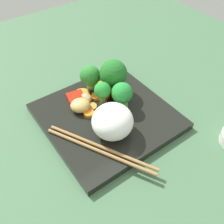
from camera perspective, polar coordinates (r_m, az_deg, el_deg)
name	(u,v)px	position (r cm, az deg, el deg)	size (l,w,h in cm)	color
ground_plane	(107,122)	(52.08, -1.14, -2.28)	(110.00, 110.00, 2.00)	#426847
square_plate	(107,116)	(50.81, -1.17, -0.96)	(23.96, 23.96, 1.47)	black
rice_mound	(112,121)	(44.81, 0.11, -2.10)	(7.48, 7.67, 5.95)	white
broccoli_floret_0	(102,91)	(49.63, -2.16, 4.63)	(3.30, 3.30, 5.75)	#65A039
broccoli_floret_1	(90,76)	(54.14, -4.93, 8.01)	(4.40, 4.40, 5.74)	#79B35E
broccoli_floret_2	(123,95)	(49.30, 2.57, 3.84)	(4.23, 4.23, 5.78)	#75A944
broccoli_floret_3	(113,74)	(52.39, 0.31, 8.52)	(5.73, 5.73, 7.81)	#7FB05D
carrot_slice_0	(91,107)	(51.55, -4.65, 1.22)	(2.23, 2.23, 0.45)	orange
carrot_slice_1	(97,96)	(53.73, -3.44, 3.56)	(2.38, 2.38, 0.54)	orange
carrot_slice_2	(103,86)	(56.00, -2.14, 5.77)	(3.11, 3.11, 0.71)	orange
carrot_slice_3	(82,94)	(54.72, -6.71, 4.12)	(3.19, 3.19, 0.41)	orange
carrot_slice_4	(89,114)	(49.96, -5.23, -0.34)	(2.07, 2.07, 0.78)	orange
pepper_chunk_0	(118,93)	(53.52, 1.43, 4.27)	(2.70, 2.58, 1.70)	red
pepper_chunk_1	(106,113)	(48.78, -1.30, -0.20)	(2.35, 1.89, 2.36)	red
pepper_chunk_2	(107,91)	(53.41, -1.15, 4.66)	(2.60, 1.84, 2.38)	red
pepper_chunk_3	(76,98)	(53.09, -8.08, 3.11)	(3.18, 3.36, 1.37)	red
chicken_piece_0	(115,109)	(49.78, 0.60, 0.75)	(3.26, 2.99, 2.10)	tan
chicken_piece_1	(86,98)	(52.83, -5.93, 3.24)	(2.80, 2.25, 1.55)	tan
chicken_piece_2	(80,105)	(50.60, -7.11, 1.51)	(4.00, 3.68, 2.44)	tan
chopstick_pair	(100,149)	(44.33, -2.67, -8.31)	(11.12, 19.34, 0.61)	olive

